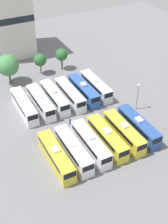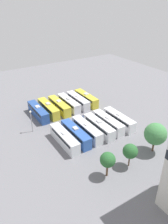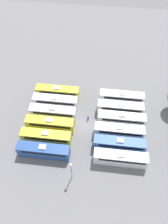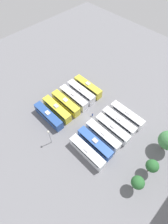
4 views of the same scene
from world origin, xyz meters
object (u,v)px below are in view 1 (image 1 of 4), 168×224
at_px(bus_6, 24,106).
at_px(bus_7, 41,102).
at_px(light_pole, 138,92).
at_px(tree_2, 62,55).
at_px(bus_3, 107,137).
at_px(tree_1, 40,60).
at_px(tree_0, 8,65).
at_px(depot_building, 4,17).
at_px(bus_0, 56,156).
at_px(bus_5, 138,126).
at_px(bus_9, 70,94).
at_px(bus_1, 73,150).
at_px(worker_person, 70,121).
at_px(bus_4, 124,132).
at_px(bus_8, 54,97).
at_px(bus_11, 96,86).
at_px(bus_2, 91,143).
at_px(bus_10, 83,90).

xyz_separation_m(bus_6, bus_7, (3.80, -0.32, 0.00)).
bearing_deg(light_pole, tree_2, 106.22).
relative_size(bus_3, tree_1, 2.07).
relative_size(tree_0, depot_building, 0.36).
bearing_deg(bus_0, bus_6, 90.14).
xyz_separation_m(bus_0, tree_1, (9.64, 32.73, 2.24)).
relative_size(bus_5, light_pole, 1.80).
height_order(tree_0, tree_1, tree_0).
bearing_deg(bus_9, tree_2, 72.67).
bearing_deg(bus_0, tree_1, 73.58).
distance_m(tree_2, depot_building, 21.04).
bearing_deg(bus_1, worker_person, 68.16).
xyz_separation_m(bus_0, light_pole, (23.03, 7.45, 2.76)).
bearing_deg(tree_2, bus_4, -91.91).
bearing_deg(bus_8, depot_building, 92.48).
relative_size(bus_11, tree_0, 1.55).
bearing_deg(depot_building, bus_6, -100.48).
xyz_separation_m(bus_1, tree_1, (6.15, 32.68, 2.24)).
relative_size(bus_2, bus_7, 1.00).
distance_m(bus_3, depot_building, 50.83).
relative_size(bus_6, bus_8, 1.00).
bearing_deg(tree_2, bus_2, -104.79).
relative_size(bus_9, bus_10, 1.00).
distance_m(bus_9, light_pole, 15.81).
distance_m(bus_2, depot_building, 50.63).
height_order(bus_8, bus_10, same).
bearing_deg(bus_1, bus_0, -179.25).
height_order(bus_10, tree_1, tree_1).
distance_m(bus_4, tree_1, 33.17).
bearing_deg(bus_1, bus_3, 0.82).
relative_size(light_pole, depot_building, 0.31).
bearing_deg(worker_person, light_pole, -6.68).
height_order(worker_person, light_pole, light_pole).
height_order(bus_5, bus_10, same).
relative_size(bus_5, bus_6, 1.00).
relative_size(bus_1, light_pole, 1.80).
relative_size(bus_5, worker_person, 7.27).
height_order(bus_4, tree_2, tree_2).
xyz_separation_m(bus_7, tree_2, (11.99, 15.03, 2.44)).
relative_size(bus_0, bus_5, 1.00).
xyz_separation_m(bus_0, bus_2, (7.20, 0.12, 0.00)).
distance_m(bus_1, worker_person, 10.04).
bearing_deg(bus_10, light_pole, -49.94).
height_order(bus_1, bus_5, same).
relative_size(bus_0, bus_9, 1.00).
height_order(bus_11, light_pole, light_pole).
relative_size(bus_2, tree_0, 1.55).
bearing_deg(bus_4, bus_7, 121.97).
bearing_deg(bus_4, bus_1, 179.86).
relative_size(bus_4, bus_10, 1.00).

